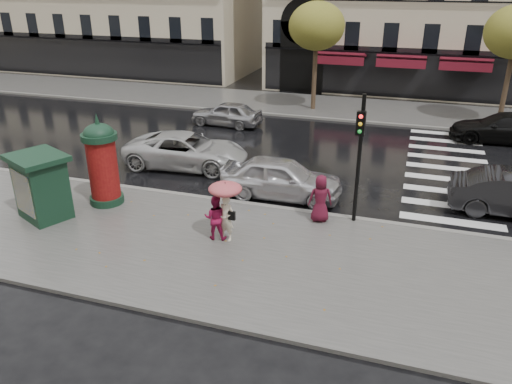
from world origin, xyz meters
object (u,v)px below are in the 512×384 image
(newsstand, at_px, (41,186))
(woman_red, at_px, (215,218))
(woman_umbrella, at_px, (226,202))
(car_far_silver, at_px, (227,114))
(man_burgundy, at_px, (320,199))
(traffic_light, at_px, (360,148))
(car_silver, at_px, (281,178))
(car_black, at_px, (503,128))
(car_white, at_px, (186,151))
(morris_column, at_px, (102,161))

(newsstand, bearing_deg, woman_red, 3.48)
(woman_umbrella, bearing_deg, newsstand, -176.41)
(newsstand, bearing_deg, car_far_silver, 82.56)
(man_burgundy, bearing_deg, newsstand, -1.51)
(man_burgundy, relative_size, traffic_light, 0.38)
(woman_umbrella, relative_size, car_far_silver, 0.50)
(car_silver, bearing_deg, car_far_silver, 30.79)
(car_black, distance_m, car_far_silver, 14.86)
(woman_umbrella, xyz_separation_m, car_white, (-4.24, 6.01, -0.70))
(newsstand, height_order, car_black, newsstand)
(traffic_light, distance_m, newsstand, 10.99)
(woman_umbrella, relative_size, morris_column, 0.59)
(car_silver, relative_size, car_white, 0.85)
(newsstand, relative_size, car_white, 0.44)
(woman_umbrella, relative_size, man_burgundy, 1.21)
(woman_umbrella, bearing_deg, car_black, 55.75)
(car_silver, bearing_deg, traffic_light, -118.01)
(car_silver, relative_size, car_black, 0.91)
(man_burgundy, xyz_separation_m, morris_column, (-7.96, -0.97, 0.82))
(woman_umbrella, distance_m, morris_column, 5.51)
(woman_umbrella, distance_m, car_far_silver, 13.86)
(woman_red, height_order, traffic_light, traffic_light)
(man_burgundy, height_order, morris_column, morris_column)
(newsstand, bearing_deg, morris_column, 51.73)
(traffic_light, bearing_deg, car_silver, 153.91)
(woman_red, height_order, car_silver, woman_red)
(car_silver, height_order, car_black, car_silver)
(woman_umbrella, distance_m, woman_red, 0.70)
(traffic_light, bearing_deg, man_burgundy, -164.65)
(traffic_light, distance_m, car_far_silver, 13.68)
(woman_umbrella, height_order, newsstand, newsstand)
(woman_umbrella, xyz_separation_m, traffic_light, (3.75, 2.59, 1.36))
(man_burgundy, height_order, newsstand, newsstand)
(woman_umbrella, relative_size, car_white, 0.37)
(traffic_light, height_order, newsstand, traffic_light)
(woman_red, bearing_deg, car_silver, -116.11)
(woman_red, distance_m, car_white, 7.19)
(woman_red, xyz_separation_m, car_silver, (1.08, 4.11, -0.06))
(man_burgundy, relative_size, newsstand, 0.70)
(woman_umbrella, bearing_deg, car_silver, 80.03)
(car_black, bearing_deg, car_far_silver, -86.99)
(car_silver, xyz_separation_m, car_black, (9.10, 10.35, -0.05))
(woman_umbrella, bearing_deg, morris_column, 166.29)
(traffic_light, bearing_deg, newsstand, -163.96)
(morris_column, bearing_deg, newsstand, -128.27)
(morris_column, height_order, newsstand, morris_column)
(newsstand, distance_m, car_silver, 8.69)
(woman_umbrella, bearing_deg, car_white, 125.17)
(traffic_light, bearing_deg, car_white, 156.77)
(car_white, height_order, car_far_silver, car_white)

